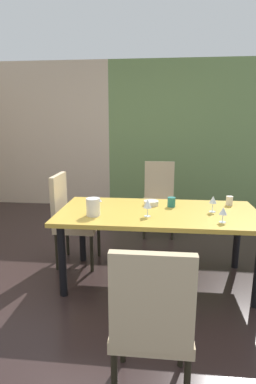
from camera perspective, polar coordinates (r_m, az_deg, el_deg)
The scene contains 14 objects.
ground_plane at distance 3.15m, azimuth -4.67°, elevation -16.79°, with size 6.22×5.74×0.02m, color black.
back_panel_interior at distance 5.95m, azimuth -16.83°, elevation 10.24°, with size 2.72×0.10×2.60m, color beige.
garden_window_panel at distance 5.56m, azimuth 14.80°, elevation 10.19°, with size 3.49×0.10×2.60m, color #6C884F.
dining_table at distance 2.91m, azimuth 5.76°, elevation -5.12°, with size 1.90×0.92×0.73m.
chair_head_far at distance 4.24m, azimuth 5.92°, elevation -0.62°, with size 0.44×0.45×1.01m.
chair_head_near at distance 1.75m, azimuth 4.53°, elevation -23.00°, with size 0.44×0.44×0.97m.
chair_left_far at distance 3.37m, azimuth -10.98°, elevation -4.54°, with size 0.45×0.44×1.01m.
wine_glass_near_shelf at distance 2.93m, azimuth 15.88°, elevation -1.53°, with size 0.07×0.07×0.16m.
wine_glass_north at distance 2.66m, azimuth 17.68°, elevation -3.56°, with size 0.07×0.07×0.13m.
wine_glass_right at distance 2.69m, azimuth 3.75°, elevation -2.29°, with size 0.07×0.07×0.16m.
serving_bowl_front at distance 3.08m, azimuth 4.44°, elevation -2.09°, with size 0.15×0.15×0.05m, color silver.
cup_east at distance 3.23m, azimuth 18.76°, elevation -1.57°, with size 0.07×0.07×0.09m, color beige.
cup_left at distance 3.04m, azimuth 8.27°, elevation -1.90°, with size 0.08×0.08×0.10m, color #226C65.
pitcher_west at distance 2.74m, azimuth -6.63°, elevation -2.82°, with size 0.14×0.13×0.16m.
Camera 1 is at (0.52, -2.67, 1.57)m, focal length 28.00 mm.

